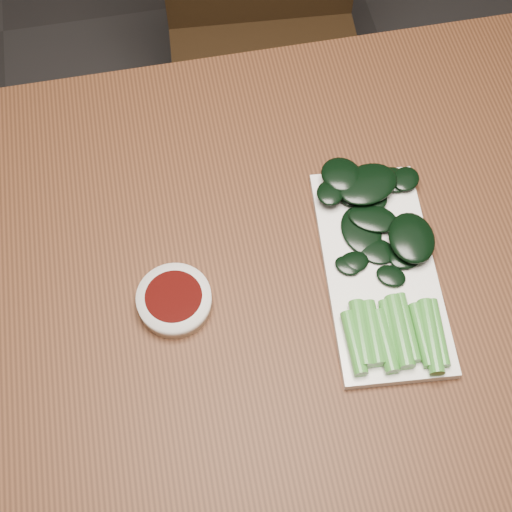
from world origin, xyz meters
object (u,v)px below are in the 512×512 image
object	(u,v)px
chair_far	(267,41)
table	(280,303)
serving_plate	(380,270)
sauce_bowl	(174,300)
gai_lan	(382,261)

from	to	relation	value
chair_far	table	bearing A→B (deg)	-95.90
serving_plate	chair_far	bearing A→B (deg)	90.76
chair_far	serving_plate	size ratio (longest dim) A/B	2.81
table	sauce_bowl	bearing A→B (deg)	-176.73
table	gai_lan	xyz separation A→B (m)	(0.13, -0.01, 0.10)
sauce_bowl	gai_lan	bearing A→B (deg)	-0.13
table	sauce_bowl	size ratio (longest dim) A/B	14.86
table	gai_lan	bearing A→B (deg)	-3.87
table	sauce_bowl	world-z (taller)	sauce_bowl
table	serving_plate	world-z (taller)	serving_plate
chair_far	serving_plate	distance (m)	0.73
table	chair_far	size ratio (longest dim) A/B	1.57
chair_far	serving_plate	world-z (taller)	chair_far
serving_plate	table	bearing A→B (deg)	174.22
chair_far	sauce_bowl	bearing A→B (deg)	-106.86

